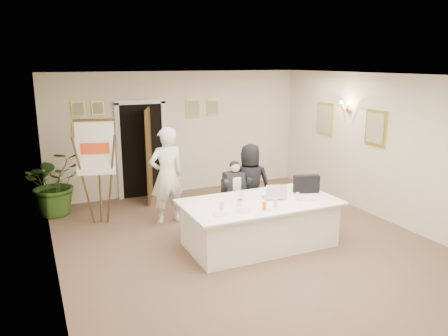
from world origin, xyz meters
name	(u,v)px	position (x,y,z in m)	size (l,w,h in m)	color
floor	(248,245)	(0.00, 0.00, 0.00)	(7.00, 7.00, 0.00)	brown
ceiling	(251,76)	(0.00, 0.00, 2.80)	(6.00, 7.00, 0.02)	white
wall_back	(179,133)	(0.00, 3.50, 1.40)	(6.00, 0.10, 2.80)	#ECE4C7
wall_front	(430,246)	(0.00, -3.50, 1.40)	(6.00, 0.10, 2.80)	#ECE4C7
wall_left	(50,186)	(-3.00, 0.00, 1.40)	(0.10, 7.00, 2.80)	#ECE4C7
wall_right	(390,149)	(3.00, 0.00, 1.40)	(0.10, 7.00, 2.80)	#ECE4C7
doorway	(144,153)	(-0.88, 3.32, 1.04)	(1.14, 0.86, 2.20)	black
pictures_back_wall	(145,115)	(-0.80, 3.47, 1.85)	(3.40, 0.06, 0.80)	#E6CA4E
pictures_right_wall	(348,123)	(2.97, 1.20, 1.75)	(0.06, 2.20, 0.80)	#E6CA4E
wall_sconce	(346,106)	(2.90, 1.20, 2.10)	(0.20, 0.30, 0.24)	#B87E3B
conference_table	(259,223)	(0.18, -0.06, 0.39)	(2.55, 1.37, 0.78)	white
seated_man	(235,194)	(0.18, 0.87, 0.63)	(0.54, 0.58, 1.27)	black
flip_chart	(98,178)	(-2.09, 2.04, 0.91)	(0.71, 0.51, 1.97)	#3E2C13
standing_man	(167,176)	(-0.90, 1.60, 0.93)	(0.68, 0.44, 1.85)	white
standing_woman	(250,184)	(0.50, 0.90, 0.77)	(0.75, 0.49, 1.54)	black
potted_palm	(55,182)	(-2.80, 2.97, 0.66)	(1.20, 1.04, 1.33)	#2E511B
laptop	(273,190)	(0.46, 0.01, 0.91)	(0.35, 0.37, 0.28)	#B7BABC
laptop_bag	(306,184)	(1.15, 0.03, 0.93)	(0.45, 0.12, 0.31)	black
paper_stack	(306,198)	(0.93, -0.29, 0.79)	(0.29, 0.20, 0.03)	white
plate_left	(220,214)	(-0.69, -0.40, 0.78)	(0.24, 0.24, 0.01)	white
plate_mid	(243,211)	(-0.31, -0.41, 0.78)	(0.22, 0.22, 0.01)	white
plate_near	(270,209)	(0.12, -0.48, 0.78)	(0.21, 0.21, 0.01)	white
glass_a	(222,205)	(-0.56, -0.19, 0.84)	(0.07, 0.07, 0.14)	silver
glass_b	(275,203)	(0.24, -0.44, 0.84)	(0.07, 0.07, 0.14)	silver
glass_c	(298,197)	(0.74, -0.31, 0.84)	(0.06, 0.06, 0.14)	silver
glass_d	(241,197)	(-0.10, 0.07, 0.84)	(0.06, 0.06, 0.14)	silver
oj_glass	(264,206)	(0.02, -0.48, 0.84)	(0.06, 0.06, 0.13)	orange
steel_jug	(239,203)	(-0.25, -0.15, 0.83)	(0.08, 0.08, 0.11)	silver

